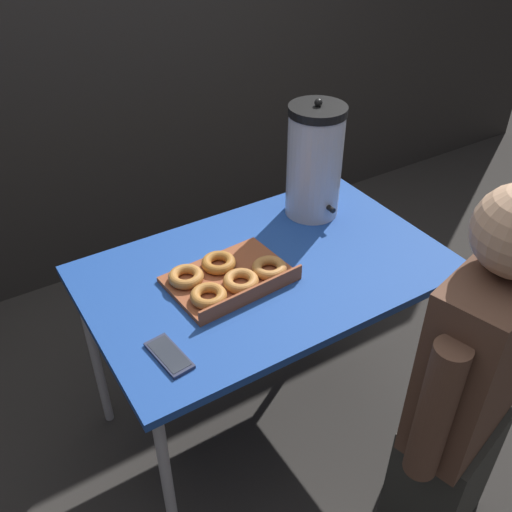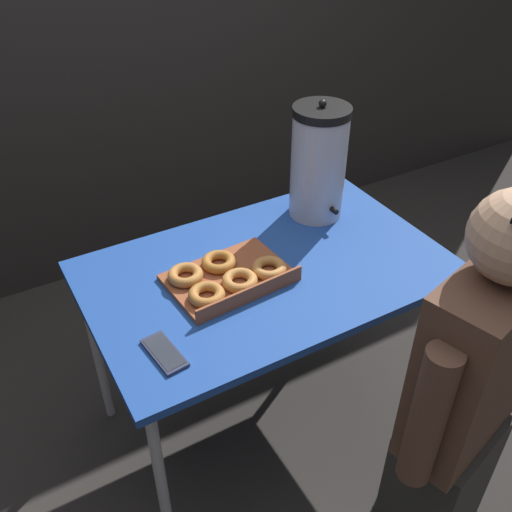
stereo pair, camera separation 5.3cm
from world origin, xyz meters
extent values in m
plane|color=#2D2B28|center=(0.00, 0.00, 0.00)|extent=(12.00, 12.00, 0.00)
cube|color=#282623|center=(0.00, 1.30, 1.22)|extent=(6.00, 0.10, 2.44)
cube|color=#1E479E|center=(0.00, 0.00, 0.72)|extent=(1.13, 0.71, 0.03)
cylinder|color=#ADADB2|center=(-0.52, -0.31, 0.35)|extent=(0.03, 0.03, 0.71)
cylinder|color=#ADADB2|center=(0.52, -0.31, 0.35)|extent=(0.03, 0.03, 0.71)
cylinder|color=#ADADB2|center=(-0.52, 0.31, 0.35)|extent=(0.03, 0.03, 0.71)
cylinder|color=#ADADB2|center=(0.52, 0.31, 0.35)|extent=(0.03, 0.03, 0.71)
cube|color=brown|center=(-0.13, 0.01, 0.74)|extent=(0.38, 0.28, 0.02)
cube|color=brown|center=(-0.12, -0.12, 0.77)|extent=(0.37, 0.04, 0.04)
torus|color=#B77533|center=(-0.24, -0.06, 0.77)|extent=(0.11, 0.11, 0.03)
torus|color=#C17E3C|center=(-0.12, -0.05, 0.77)|extent=(0.15, 0.15, 0.03)
torus|color=#C48240|center=(-0.02, -0.04, 0.77)|extent=(0.15, 0.15, 0.03)
torus|color=#BB7937|center=(-0.25, 0.06, 0.77)|extent=(0.14, 0.14, 0.03)
torus|color=#AF6D2A|center=(-0.14, 0.06, 0.77)|extent=(0.15, 0.15, 0.03)
cylinder|color=silver|center=(0.32, 0.20, 0.92)|extent=(0.19, 0.19, 0.37)
cylinder|color=black|center=(0.32, 0.20, 1.12)|extent=(0.20, 0.20, 0.03)
sphere|color=black|center=(0.32, 0.20, 1.15)|extent=(0.03, 0.03, 0.03)
cylinder|color=black|center=(0.32, 0.10, 0.80)|extent=(0.02, 0.05, 0.02)
cube|color=#2D334C|center=(-0.43, -0.19, 0.74)|extent=(0.08, 0.16, 0.01)
cube|color=#2D333D|center=(-0.43, -0.19, 0.75)|extent=(0.07, 0.14, 0.00)
cube|color=#33332D|center=(0.25, -0.63, 0.24)|extent=(0.36, 0.29, 0.49)
cube|color=brown|center=(0.25, -0.63, 0.76)|extent=(0.42, 0.27, 0.55)
cylinder|color=brown|center=(0.03, -0.69, 0.74)|extent=(0.09, 0.09, 0.44)
camera|label=1|loc=(-0.78, -1.20, 1.84)|focal=40.00mm
camera|label=2|loc=(-0.74, -1.22, 1.84)|focal=40.00mm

